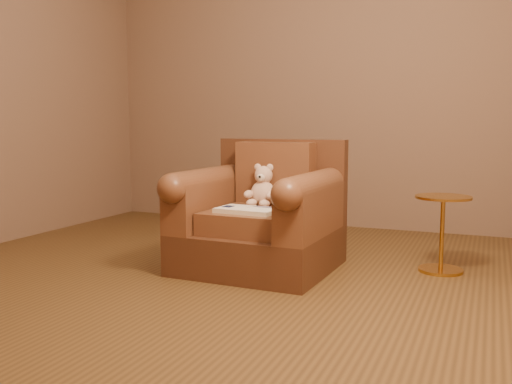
% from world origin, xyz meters
% --- Properties ---
extents(floor, '(4.00, 4.00, 0.00)m').
position_xyz_m(floor, '(0.00, 0.00, 0.00)').
color(floor, brown).
rests_on(floor, ground).
extents(armchair, '(0.94, 0.90, 0.82)m').
position_xyz_m(armchair, '(0.16, 0.34, 0.32)').
color(armchair, '#4C2B19').
rests_on(armchair, floor).
extents(teddy_bear, '(0.20, 0.23, 0.28)m').
position_xyz_m(teddy_bear, '(0.14, 0.41, 0.50)').
color(teddy_bear, beige).
rests_on(teddy_bear, armchair).
extents(guidebook, '(0.38, 0.24, 0.03)m').
position_xyz_m(guidebook, '(0.16, 0.11, 0.41)').
color(guidebook, beige).
rests_on(guidebook, armchair).
extents(side_table, '(0.34, 0.34, 0.48)m').
position_xyz_m(side_table, '(1.24, 0.66, 0.26)').
color(side_table, gold).
rests_on(side_table, floor).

